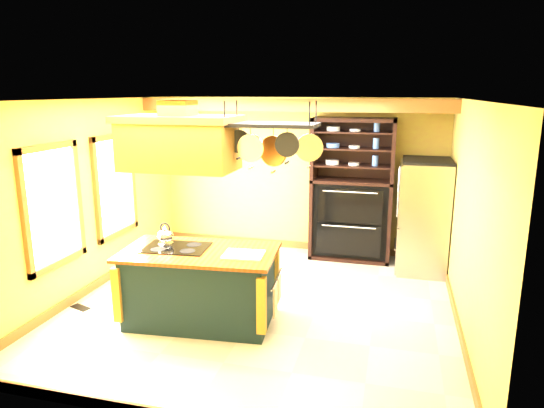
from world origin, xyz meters
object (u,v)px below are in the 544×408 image
at_px(range_hood, 179,141).
at_px(pot_rack, 272,134).
at_px(refrigerator, 423,219).
at_px(kitchen_island, 200,285).
at_px(hutch, 351,206).

bearing_deg(range_hood, pot_rack, 0.61).
relative_size(pot_rack, refrigerator, 0.63).
bearing_deg(range_hood, kitchen_island, 0.17).
height_order(kitchen_island, pot_rack, pot_rack).
bearing_deg(hutch, refrigerator, -16.58).
bearing_deg(refrigerator, pot_rack, -125.55).
bearing_deg(hutch, kitchen_island, -118.50).
distance_m(range_hood, hutch, 3.62).
xyz_separation_m(pot_rack, hutch, (0.65, 2.86, -1.42)).
height_order(pot_rack, refrigerator, pot_rack).
bearing_deg(kitchen_island, pot_rack, -4.08).
bearing_deg(refrigerator, hutch, 163.42).
relative_size(kitchen_island, pot_rack, 1.75).
distance_m(range_hood, refrigerator, 4.09).
relative_size(range_hood, pot_rack, 1.25).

